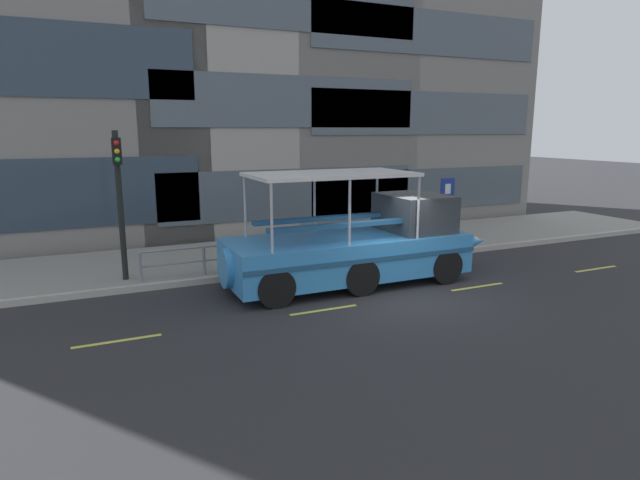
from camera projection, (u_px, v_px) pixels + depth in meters
The scene contains 9 objects.
ground_plane at pixel (397, 293), 14.54m from camera, with size 120.00×120.00×0.00m, color #2B2B2D.
sidewalk at pixel (314, 249), 19.52m from camera, with size 32.00×4.80×0.18m, color gray.
curb_edge at pixel (345, 264), 17.30m from camera, with size 32.00×0.18×0.18m, color #B2ADA3.
lane_centreline at pixel (406, 298), 14.17m from camera, with size 25.80×0.12×0.01m.
curb_guardrail at pixel (315, 245), 17.09m from camera, with size 10.81×0.09×0.87m.
traffic_light_pole at pixel (119, 191), 14.69m from camera, with size 0.24×0.46×4.17m.
parking_sign at pixel (447, 200), 19.35m from camera, with size 0.60×0.12×2.48m.
duck_tour_boat at pixel (362, 246), 15.48m from camera, with size 8.66×2.64×3.22m.
pedestrian_near_bow at pixel (387, 222), 18.93m from camera, with size 0.47×0.22×1.64m.
Camera 1 is at (-7.68, -11.83, 4.38)m, focal length 29.99 mm.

